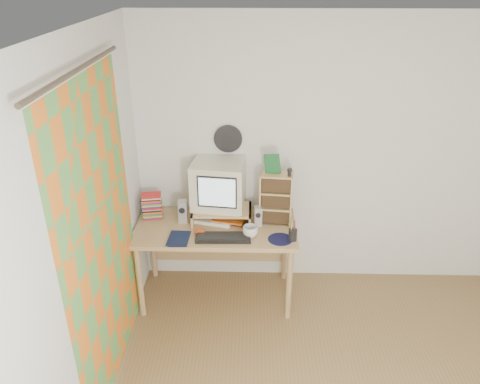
# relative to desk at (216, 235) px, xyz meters

# --- Properties ---
(ceiling) EXTENTS (3.50, 3.50, 0.00)m
(ceiling) POSITION_rel_desk_xyz_m (1.03, -1.44, 1.88)
(ceiling) COLOR white
(ceiling) RESTS_ON back_wall
(back_wall) EXTENTS (3.50, 0.00, 3.50)m
(back_wall) POSITION_rel_desk_xyz_m (1.03, 0.31, 0.63)
(back_wall) COLOR white
(back_wall) RESTS_ON floor
(left_wall) EXTENTS (0.00, 3.50, 3.50)m
(left_wall) POSITION_rel_desk_xyz_m (-0.72, -1.44, 0.63)
(left_wall) COLOR white
(left_wall) RESTS_ON floor
(curtain) EXTENTS (0.00, 2.20, 2.20)m
(curtain) POSITION_rel_desk_xyz_m (-0.68, -0.96, 0.53)
(curtain) COLOR orange
(curtain) RESTS_ON left_wall
(wall_disc) EXTENTS (0.25, 0.02, 0.25)m
(wall_disc) POSITION_rel_desk_xyz_m (0.10, 0.29, 0.81)
(wall_disc) COLOR black
(wall_disc) RESTS_ON back_wall
(desk) EXTENTS (1.40, 0.70, 0.75)m
(desk) POSITION_rel_desk_xyz_m (0.00, 0.00, 0.00)
(desk) COLOR tan
(desk) RESTS_ON floor
(monitor_riser) EXTENTS (0.52, 0.30, 0.12)m
(monitor_riser) POSITION_rel_desk_xyz_m (0.05, 0.04, 0.23)
(monitor_riser) COLOR tan
(monitor_riser) RESTS_ON desk
(crt_monitor) EXTENTS (0.48, 0.48, 0.41)m
(crt_monitor) POSITION_rel_desk_xyz_m (0.02, 0.09, 0.46)
(crt_monitor) COLOR beige
(crt_monitor) RESTS_ON monitor_riser
(speaker_left) EXTENTS (0.08, 0.08, 0.21)m
(speaker_left) POSITION_rel_desk_xyz_m (-0.29, 0.01, 0.24)
(speaker_left) COLOR #B3B3B8
(speaker_left) RESTS_ON desk
(speaker_right) EXTENTS (0.07, 0.07, 0.18)m
(speaker_right) POSITION_rel_desk_xyz_m (0.37, -0.03, 0.22)
(speaker_right) COLOR #B3B3B8
(speaker_right) RESTS_ON desk
(keyboard) EXTENTS (0.46, 0.16, 0.03)m
(keyboard) POSITION_rel_desk_xyz_m (0.08, -0.28, 0.15)
(keyboard) COLOR black
(keyboard) RESTS_ON desk
(dvd_stack) EXTENTS (0.19, 0.15, 0.24)m
(dvd_stack) POSITION_rel_desk_xyz_m (-0.58, 0.08, 0.26)
(dvd_stack) COLOR brown
(dvd_stack) RESTS_ON desk
(cd_rack) EXTENTS (0.29, 0.18, 0.46)m
(cd_rack) POSITION_rel_desk_xyz_m (0.52, 0.02, 0.37)
(cd_rack) COLOR tan
(cd_rack) RESTS_ON desk
(mug) EXTENTS (0.15, 0.15, 0.10)m
(mug) POSITION_rel_desk_xyz_m (0.31, -0.23, 0.18)
(mug) COLOR silver
(mug) RESTS_ON desk
(diary) EXTENTS (0.22, 0.17, 0.04)m
(diary) POSITION_rel_desk_xyz_m (-0.38, -0.29, 0.16)
(diary) COLOR #0D1632
(diary) RESTS_ON desk
(mousepad) EXTENTS (0.22, 0.22, 0.00)m
(mousepad) POSITION_rel_desk_xyz_m (0.55, -0.27, 0.14)
(mousepad) COLOR black
(mousepad) RESTS_ON desk
(pen_cup) EXTENTS (0.09, 0.09, 0.14)m
(pen_cup) POSITION_rel_desk_xyz_m (0.66, -0.27, 0.21)
(pen_cup) COLOR black
(pen_cup) RESTS_ON desk
(papers) EXTENTS (0.37, 0.31, 0.04)m
(papers) POSITION_rel_desk_xyz_m (0.04, 0.05, 0.16)
(papers) COLOR white
(papers) RESTS_ON desk
(red_box) EXTENTS (0.08, 0.05, 0.04)m
(red_box) POSITION_rel_desk_xyz_m (-0.12, -0.21, 0.15)
(red_box) COLOR red
(red_box) RESTS_ON desk
(game_box) EXTENTS (0.13, 0.05, 0.17)m
(game_box) POSITION_rel_desk_xyz_m (0.48, 0.04, 0.68)
(game_box) COLOR #19592A
(game_box) RESTS_ON cd_rack
(webcam) EXTENTS (0.05, 0.05, 0.08)m
(webcam) POSITION_rel_desk_xyz_m (0.63, -0.02, 0.64)
(webcam) COLOR black
(webcam) RESTS_ON cd_rack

